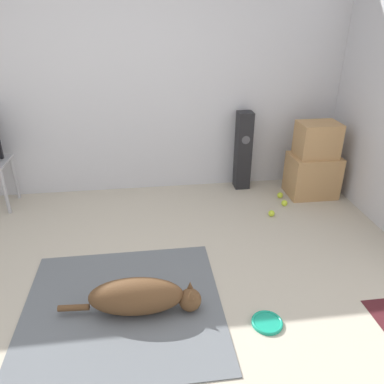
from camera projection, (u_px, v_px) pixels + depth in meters
The scene contains 11 objects.
ground_plane at pixel (111, 314), 2.66m from camera, with size 12.00×12.00×0.00m, color #BCB29E.
wall_back at pixel (111, 79), 3.97m from camera, with size 8.00×0.06×2.55m.
area_rug at pixel (123, 307), 2.72m from camera, with size 1.43×1.35×0.01m.
dog at pixel (141, 297), 2.61m from camera, with size 1.01×0.28×0.28m.
frisbee at pixel (267, 322), 2.57m from camera, with size 0.22×0.22×0.03m.
cardboard_box_lower at pixel (312, 175), 4.27m from camera, with size 0.54×0.40×0.48m.
cardboard_box_upper at pixel (317, 140), 4.08m from camera, with size 0.43×0.32×0.38m.
floor_speaker at pixel (243, 151), 4.36m from camera, with size 0.17×0.18×0.92m.
tennis_ball_by_boxes at pixel (280, 195), 4.27m from camera, with size 0.07×0.07×0.07m.
tennis_ball_near_speaker at pixel (271, 213), 3.90m from camera, with size 0.07×0.07×0.07m.
tennis_ball_loose_on_carpet at pixel (284, 203), 4.10m from camera, with size 0.07×0.07×0.07m.
Camera 1 is at (0.31, -2.06, 1.96)m, focal length 35.00 mm.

